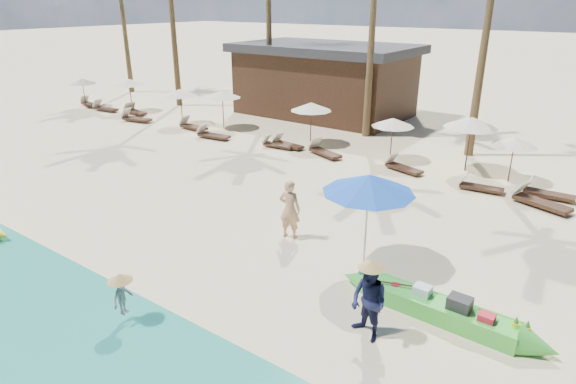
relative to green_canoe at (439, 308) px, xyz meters
The scene contains 30 objects.
ground 5.39m from the green_canoe, behind, with size 240.00×240.00×0.00m, color beige.
wet_sand_strip 7.95m from the green_canoe, 131.80° to the right, with size 240.00×4.50×0.01m, color tan.
green_canoe is the anchor object (origin of this frame).
tourist 5.30m from the green_canoe, 165.68° to the left, with size 0.68×0.44×1.86m, color tan.
vendor_green 1.98m from the green_canoe, 122.94° to the right, with size 0.86×0.67×1.77m, color #16193E.
vendor_yellow 7.13m from the green_canoe, 143.62° to the right, with size 0.59×0.34×0.91m, color gray.
blue_umbrella 3.48m from the green_canoe, 154.98° to the left, with size 2.43×2.43×2.62m.
resort_parasol_0 29.18m from the green_canoe, 161.90° to the left, with size 1.86×1.86×1.91m.
lounger_0_left 29.23m from the green_canoe, 161.46° to the left, with size 1.79×0.78×0.59m.
lounger_0_right 26.98m from the green_canoe, 160.60° to the left, with size 1.90×0.76×0.63m.
resort_parasol_1 26.02m from the green_canoe, 157.32° to the left, with size 2.02×2.02×2.08m.
lounger_1_left 24.91m from the green_canoe, 157.68° to the left, with size 1.80×0.63×0.61m.
lounger_1_right 25.12m from the green_canoe, 157.55° to the left, with size 1.74×1.01×0.57m.
resort_parasol_2 20.95m from the green_canoe, 153.06° to the left, with size 1.98×1.98×2.04m.
lounger_2_left 22.92m from the green_canoe, 158.93° to the left, with size 2.02×0.93×0.66m.
resort_parasol_3 19.06m from the green_canoe, 147.54° to the left, with size 2.06×2.06×2.12m.
lounger_3_left 19.35m from the green_canoe, 152.71° to the left, with size 1.84×0.63×0.62m.
lounger_3_right 17.07m from the green_canoe, 151.46° to the left, with size 1.92×0.79×0.63m.
resort_parasol_4 14.61m from the green_canoe, 134.70° to the left, with size 2.04×2.04×2.10m.
lounger_4_left 14.21m from the green_canoe, 141.90° to the left, with size 1.69×0.67×0.56m.
lounger_4_right 14.14m from the green_canoe, 139.91° to the left, with size 1.76×0.74×0.58m.
resort_parasol_5 11.83m from the green_canoe, 119.73° to the left, with size 1.88×1.88×1.94m.
lounger_5_left 12.50m from the green_canoe, 133.81° to the left, with size 1.97×1.18×0.64m.
resort_parasol_6 11.17m from the green_canoe, 103.67° to the left, with size 2.25×2.25×2.32m.
lounger_6_left 10.27m from the green_canoe, 117.76° to the left, with size 1.80×0.96×0.59m.
lounger_6_right 8.77m from the green_canoe, 99.83° to the left, with size 1.69×0.67×0.56m.
resort_parasol_7 10.47m from the green_canoe, 94.37° to the left, with size 1.77×1.77×1.83m.
lounger_7_left 9.40m from the green_canoe, 85.75° to the left, with size 1.80×0.57×0.61m.
lounger_7_right 8.33m from the green_canoe, 85.60° to the left, with size 2.09×1.22×0.68m.
pavilion_west 21.34m from the green_canoe, 128.75° to the left, with size 10.80×6.60×4.30m.
Camera 1 is at (7.85, -8.53, 6.76)m, focal length 30.00 mm.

